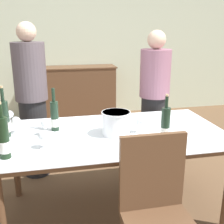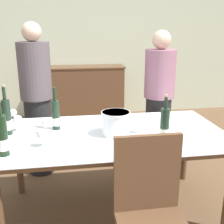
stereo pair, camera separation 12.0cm
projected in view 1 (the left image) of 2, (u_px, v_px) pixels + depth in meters
ground_plane at (112, 209)px, 2.52m from camera, size 12.00×12.00×0.00m
back_wall at (76, 37)px, 4.94m from camera, size 8.00×0.10×2.80m
sideboard_cabinet at (74, 93)px, 4.92m from camera, size 1.47×0.46×0.92m
dining_table at (112, 140)px, 2.33m from camera, size 1.87×1.02×0.74m
ice_bucket at (116, 123)px, 2.24m from camera, size 0.23×0.23×0.19m
wine_bottle_1 at (55, 116)px, 2.33m from camera, size 0.07×0.07×0.36m
wine_bottle_2 at (5, 120)px, 2.19m from camera, size 0.07×0.07×0.41m
wine_bottle_3 at (4, 139)px, 1.83m from camera, size 0.07×0.07×0.39m
wine_bottle_4 at (165, 125)px, 2.11m from camera, size 0.07×0.07×0.37m
wine_glass_0 at (44, 137)px, 1.99m from camera, size 0.08×0.08×0.13m
wine_glass_1 at (10, 115)px, 2.49m from camera, size 0.07×0.07×0.13m
wine_glass_2 at (45, 125)px, 2.24m from camera, size 0.08×0.08×0.13m
wine_glass_3 at (16, 122)px, 2.27m from camera, size 0.08×0.08×0.14m
wine_glass_4 at (140, 121)px, 2.28m from camera, size 0.08×0.08×0.15m
chair_near_front at (157, 205)px, 1.70m from camera, size 0.42×0.42×0.96m
person_host at (32, 103)px, 2.93m from camera, size 0.33×0.33×1.62m
person_guest_left at (154, 102)px, 3.13m from camera, size 0.33×0.33×1.54m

